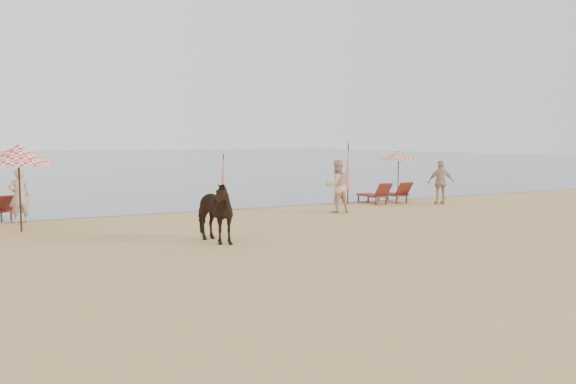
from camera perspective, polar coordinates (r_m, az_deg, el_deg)
name	(u,v)px	position (r m, az deg, el deg)	size (l,w,h in m)	color
ground	(388,259)	(12.83, 10.11, -6.74)	(120.00, 120.00, 0.00)	tan
sea	(64,158)	(90.40, -21.83, 3.21)	(160.00, 140.00, 0.06)	#51606B
lounger_cluster_right	(386,193)	(24.00, 9.90, -0.12)	(1.79, 1.72, 0.62)	maroon
umbrella_open_left_b	(18,154)	(17.91, -25.73, 3.52)	(2.06, 2.09, 2.62)	black
umbrella_open_right	(399,156)	(26.26, 11.17, 3.63)	(1.77, 1.77, 2.16)	black
umbrella_closed_left	(224,174)	(22.32, -6.56, 1.79)	(0.26, 0.26, 2.13)	black
umbrella_closed_right	(348,167)	(23.46, 6.12, 2.57)	(0.31, 0.31, 2.54)	black
cow	(211,212)	(14.68, -7.82, -2.02)	(0.86, 1.90, 1.60)	black
beachgoer_left	(19,196)	(19.97, -25.63, -0.35)	(0.64, 0.42, 1.75)	tan
beachgoer_right_a	(337,186)	(20.67, 4.99, 0.60)	(0.95, 0.74, 1.95)	#DCA889
beachgoer_right_b	(441,182)	(24.12, 15.27, 0.94)	(1.07, 0.44, 1.82)	tan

